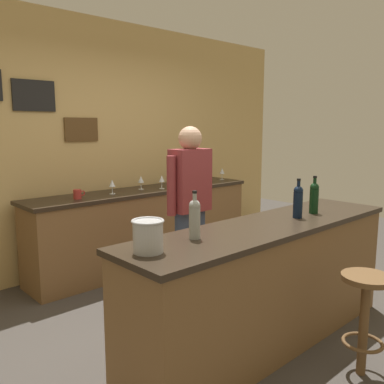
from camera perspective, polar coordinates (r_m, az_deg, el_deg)
ground_plane at (r=3.61m, az=4.76°, el=-17.62°), size 10.00×10.00×0.00m
back_wall at (r=4.82m, az=-13.26°, el=6.33°), size 6.00×0.09×2.80m
bar_counter at (r=3.19m, az=10.29°, el=-12.38°), size 2.47×0.60×0.92m
side_counter at (r=4.87m, az=-6.36°, el=-4.84°), size 2.83×0.56×0.90m
bartender at (r=3.73m, az=-0.25°, el=-1.46°), size 0.52×0.21×1.62m
bar_stool at (r=2.98m, az=22.81°, el=-14.55°), size 0.32×0.32×0.68m
wine_bottle_a at (r=2.58m, az=0.36°, el=-3.55°), size 0.07×0.07×0.31m
wine_bottle_b at (r=3.27m, az=14.45°, el=-1.13°), size 0.07×0.07×0.31m
wine_bottle_c at (r=3.47m, az=16.53°, el=-0.63°), size 0.07×0.07×0.31m
ice_bucket at (r=2.33m, az=-6.11°, el=-5.97°), size 0.19×0.19×0.19m
wine_glass_a at (r=4.48m, az=-10.99°, el=1.12°), size 0.07×0.07×0.16m
wine_glass_b at (r=4.76m, az=-7.07°, el=1.68°), size 0.07×0.07×0.16m
wine_glass_c at (r=4.79m, az=-4.21°, el=1.77°), size 0.07×0.07×0.16m
wine_glass_d at (r=5.56m, az=2.28°, el=2.81°), size 0.07×0.07×0.16m
wine_glass_e at (r=5.62m, az=4.18°, el=2.86°), size 0.07×0.07×0.16m
coffee_mug at (r=4.27m, az=-15.53°, el=-0.29°), size 0.12×0.08×0.09m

